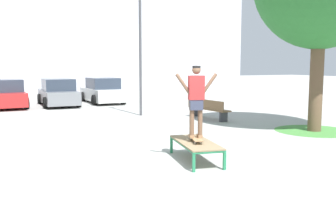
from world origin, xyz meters
The scene contains 11 objects.
ground_plane centered at (0.00, 0.00, 0.00)m, with size 120.00×120.00×0.00m, color #A8A8A3.
building_facade centered at (3.48, 26.12, 6.67)m, with size 30.89×4.00×13.34m, color silver.
skate_box centered at (0.26, 0.50, 0.41)m, with size 1.12×2.01×0.46m.
skateboard centered at (0.26, 0.50, 0.54)m, with size 0.44×0.82×0.09m.
skater centered at (0.26, 0.50, 1.53)m, with size 0.97×0.41×1.69m.
grass_patch_near_right centered at (6.02, 2.33, 0.00)m, with size 2.66×2.66×0.01m, color #47893D.
car_red centered at (-3.06, 14.89, 0.69)m, with size 2.01×4.24×1.50m.
car_grey centered at (-0.39, 14.66, 0.69)m, with size 1.99×4.24×1.50m.
car_white centered at (2.29, 15.16, 0.69)m, with size 1.95×4.21×1.50m.
park_bench centered at (4.26, 6.44, 0.45)m, with size 0.66×2.43×0.83m.
light_post centered at (2.18, 8.76, 3.83)m, with size 0.36×0.36×5.83m.
Camera 1 is at (-4.23, -7.26, 2.26)m, focal length 41.24 mm.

